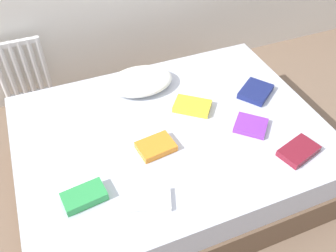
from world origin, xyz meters
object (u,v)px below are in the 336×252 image
Objects in this scene: radiator at (22,70)px; pillow at (141,81)px; textbook_yellow at (192,106)px; textbook_orange at (156,146)px; textbook_purple at (251,125)px; bed at (171,155)px; textbook_navy at (256,92)px; textbook_maroon at (299,151)px; textbook_white at (150,200)px; textbook_green at (84,196)px.

radiator is 1.13× the size of pillow.
radiator is 1.50m from textbook_yellow.
textbook_purple is at bearing -12.10° from textbook_orange.
bed is 0.58m from textbook_purple.
radiator is (-0.84, 1.20, 0.15)m from bed.
textbook_maroon is (-0.07, -0.59, -0.00)m from textbook_navy.
textbook_green reaches higher than textbook_white.
textbook_green is at bearing -152.78° from bed.
radiator reaches higher than pillow.
textbook_orange is at bearing -106.32° from textbook_yellow.
textbook_orange is at bearing 83.93° from textbook_white.
textbook_purple is (1.12, 0.14, -0.01)m from textbook_green.
textbook_green is at bearing -82.35° from radiator.
textbook_navy is (0.74, -0.38, -0.03)m from pillow.
textbook_yellow is at bearing 67.97° from textbook_white.
textbook_orange is 1.00× the size of textbook_white.
textbook_green reaches higher than textbook_purple.
textbook_navy is at bearing -35.45° from radiator.
textbook_yellow is 1.03× the size of textbook_navy.
textbook_navy is at bearing 96.11° from textbook_purple.
textbook_yellow is at bearing 21.16° from textbook_green.
textbook_white is 0.35m from textbook_green.
textbook_yellow is at bearing -45.50° from radiator.
radiator is 2.45× the size of textbook_white.
textbook_white is at bearing -122.32° from textbook_orange.
textbook_purple is at bearing -10.53° from textbook_yellow.
textbook_green is 1.15× the size of textbook_purple.
textbook_yellow is 0.49m from textbook_navy.
textbook_maroon reaches higher than textbook_purple.
textbook_orange is at bearing 139.20° from textbook_maroon.
textbook_navy is (0.49, -0.03, 0.00)m from textbook_yellow.
pillow is 1.01m from textbook_green.
textbook_maroon is at bearing -55.35° from pillow.
textbook_maroon is at bearing -48.79° from radiator.
pillow reaches higher than textbook_navy.
radiator reaches higher than textbook_green.
pillow reaches higher than textbook_maroon.
textbook_yellow is 0.41m from textbook_purple.
bed is 0.84m from textbook_maroon.
radiator reaches higher than textbook_purple.
textbook_green is at bearing -129.70° from textbook_purple.
pillow is (0.80, -0.71, 0.16)m from radiator.
radiator is 2.22× the size of textbook_maroon.
textbook_orange is at bearing -100.42° from pillow.
pillow is 2.07× the size of textbook_green.
textbook_yellow is 1.23× the size of textbook_purple.
textbook_maroon is at bearing -37.22° from bed.
textbook_purple is (0.64, -0.05, -0.00)m from textbook_orange.
textbook_green is 1.13m from textbook_purple.
textbook_orange is (0.69, -1.33, 0.12)m from radiator.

